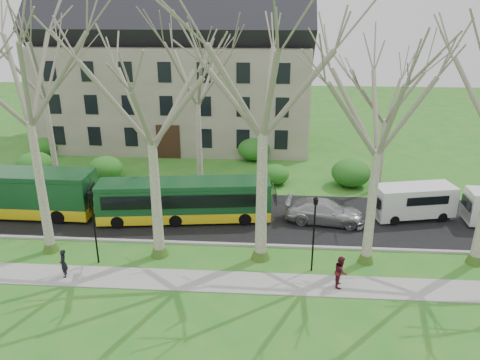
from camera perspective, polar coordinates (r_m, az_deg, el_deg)
name	(u,v)px	position (r m, az deg, el deg)	size (l,w,h in m)	color
ground	(206,257)	(27.51, -4.18, -9.37)	(120.00, 120.00, 0.00)	#237320
sidewalk	(199,281)	(25.39, -4.97, -12.14)	(70.00, 2.00, 0.06)	gray
road	(217,216)	(32.32, -2.83, -4.42)	(80.00, 8.00, 0.06)	black
curb	(209,244)	(28.77, -3.77, -7.75)	(80.00, 0.25, 0.14)	#A5A39E
building	(178,63)	(48.80, -7.62, 13.95)	(26.50, 12.20, 16.00)	gray
tree_row_verge	(203,139)	(25.02, -4.50, 4.97)	(49.00, 7.00, 14.00)	gray
tree_row_far	(206,113)	(35.72, -4.11, 8.18)	(33.00, 7.00, 12.00)	gray
lamp_row	(202,225)	(25.42, -4.64, -5.49)	(36.22, 0.22, 4.30)	black
hedges	(174,162)	(40.49, -8.03, 2.21)	(30.60, 8.60, 2.00)	#285618
bus_lead	(0,192)	(35.96, -27.26, -1.28)	(13.00, 2.71, 3.25)	#13421F
bus_follow	(185,200)	(31.40, -6.77, -2.43)	(11.36, 2.37, 2.84)	#13421F
sedan	(325,212)	(31.58, 10.36, -3.81)	(2.13, 5.24, 1.52)	#A5A4A9
van_a	(414,202)	(33.62, 20.40, -2.54)	(5.29, 1.93, 2.31)	silver
pedestrian_a	(63,263)	(26.91, -20.73, -9.49)	(0.57, 0.37, 1.56)	black
pedestrian_b	(341,271)	(24.96, 12.19, -10.84)	(0.83, 0.64, 1.70)	#4F121C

